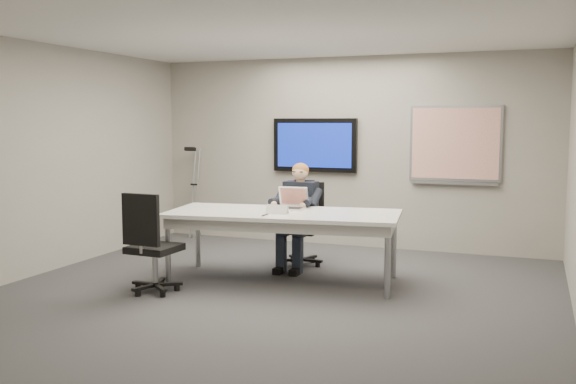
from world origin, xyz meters
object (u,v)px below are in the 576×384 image
(laptop, at_px, (291,203))
(office_chair_far, at_px, (303,239))
(seated_person, at_px, (296,227))
(office_chair_near, at_px, (152,262))
(conference_table, at_px, (283,220))

(laptop, bearing_deg, office_chair_far, 93.11)
(seated_person, relative_size, laptop, 3.56)
(office_chair_near, height_order, seated_person, seated_person)
(office_chair_far, relative_size, office_chair_near, 0.97)
(conference_table, relative_size, office_chair_near, 2.51)
(conference_table, relative_size, laptop, 7.42)
(conference_table, height_order, office_chair_far, office_chair_far)
(office_chair_far, relative_size, laptop, 2.86)
(office_chair_far, distance_m, office_chair_near, 2.17)
(office_chair_near, distance_m, seated_person, 1.96)
(conference_table, bearing_deg, office_chair_far, 87.26)
(conference_table, bearing_deg, office_chair_near, -146.28)
(conference_table, height_order, seated_person, seated_person)
(seated_person, bearing_deg, office_chair_far, 90.37)
(office_chair_far, bearing_deg, conference_table, -81.72)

